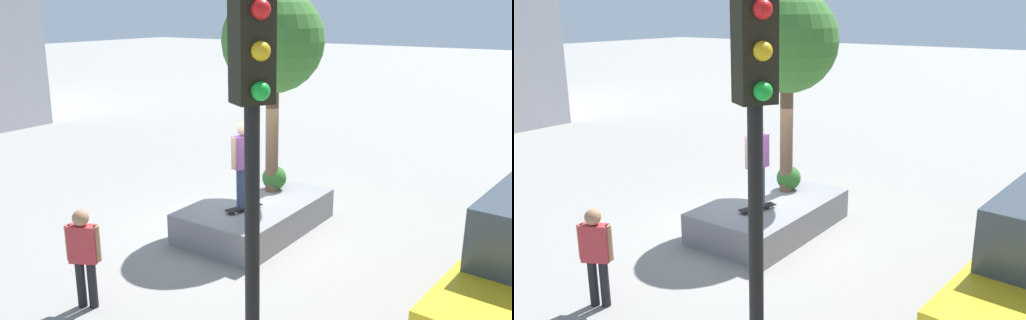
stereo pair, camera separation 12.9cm
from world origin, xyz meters
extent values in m
plane|color=gray|center=(0.00, 0.00, 0.00)|extent=(120.00, 120.00, 0.00)
cube|color=gray|center=(-0.20, 0.29, 0.32)|extent=(3.26, 2.01, 0.64)
cylinder|color=brown|center=(-0.96, 0.19, 1.97)|extent=(0.28, 0.28, 2.67)
sphere|color=#3D7A33|center=(-0.96, 0.19, 3.90)|extent=(2.15, 2.15, 2.15)
sphere|color=#2D6628|center=(-1.07, 0.18, 0.91)|extent=(0.54, 0.54, 0.54)
cube|color=black|center=(0.38, 0.38, 0.70)|extent=(0.82, 0.46, 0.02)
sphere|color=beige|center=(0.65, 0.38, 0.67)|extent=(0.06, 0.06, 0.06)
sphere|color=beige|center=(0.59, 0.22, 0.67)|extent=(0.06, 0.06, 0.06)
sphere|color=beige|center=(0.16, 0.55, 0.67)|extent=(0.06, 0.06, 0.06)
sphere|color=beige|center=(0.11, 0.39, 0.67)|extent=(0.06, 0.06, 0.06)
cylinder|color=navy|center=(0.28, 0.40, 1.12)|extent=(0.15, 0.15, 0.82)
cylinder|color=navy|center=(0.47, 0.37, 1.12)|extent=(0.15, 0.15, 0.82)
cube|color=#8C4C99|center=(0.38, 0.38, 1.85)|extent=(0.49, 0.28, 0.64)
cylinder|color=#D8AD8C|center=(0.14, 0.43, 1.87)|extent=(0.10, 0.10, 0.61)
cylinder|color=#D8AD8C|center=(0.62, 0.34, 1.87)|extent=(0.10, 0.10, 0.61)
sphere|color=#D8AD8C|center=(0.38, 0.38, 2.31)|extent=(0.27, 0.27, 0.27)
cylinder|color=black|center=(-0.52, 5.03, 0.40)|extent=(0.81, 0.30, 0.80)
cube|color=black|center=(5.35, 4.02, 4.28)|extent=(0.36, 0.35, 0.85)
sphere|color=red|center=(5.43, 4.15, 4.52)|extent=(0.14, 0.14, 0.14)
sphere|color=gold|center=(5.43, 4.15, 4.24)|extent=(0.14, 0.14, 0.14)
sphere|color=green|center=(5.43, 4.15, 3.96)|extent=(0.14, 0.14, 0.14)
cylinder|color=black|center=(3.79, -0.08, 0.38)|extent=(0.14, 0.14, 0.77)
cylinder|color=black|center=(3.88, -0.25, 0.38)|extent=(0.14, 0.14, 0.77)
cube|color=#B23338|center=(3.84, -0.17, 1.07)|extent=(0.37, 0.47, 0.60)
cylinder|color=#9E7251|center=(3.73, 0.04, 1.09)|extent=(0.09, 0.09, 0.57)
cylinder|color=#9E7251|center=(3.95, -0.37, 1.09)|extent=(0.09, 0.09, 0.57)
sphere|color=#9E7251|center=(3.84, -0.17, 1.50)|extent=(0.25, 0.25, 0.25)
camera|label=1|loc=(8.58, 6.26, 4.52)|focal=37.68mm
camera|label=2|loc=(8.51, 6.37, 4.52)|focal=37.68mm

